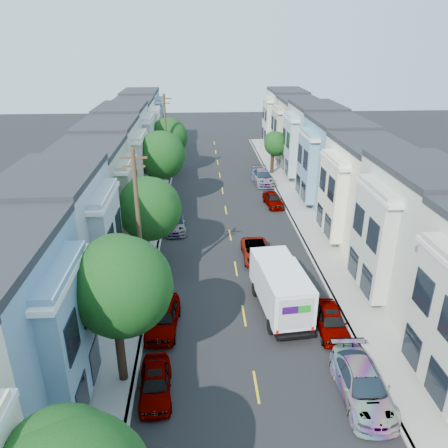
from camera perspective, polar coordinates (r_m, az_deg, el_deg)
name	(u,v)px	position (r m, az deg, el deg)	size (l,w,h in m)	color
ground	(244,316)	(27.67, 2.63, -11.89)	(160.00, 160.00, 0.00)	black
road_slab	(228,222)	(40.80, 0.50, 0.29)	(12.00, 70.00, 0.02)	black
curb_left	(163,223)	(40.85, -8.00, 0.18)	(0.30, 70.00, 0.15)	gray
curb_right	(292,220)	(41.60, 8.85, 0.56)	(0.30, 70.00, 0.15)	gray
sidewalk_left	(149,223)	(40.98, -9.81, 0.14)	(2.60, 70.00, 0.15)	gray
sidewalk_right	(305,219)	(41.89, 10.58, 0.60)	(2.60, 70.00, 0.15)	gray
centerline	(228,222)	(40.81, 0.50, 0.28)	(0.12, 70.00, 0.01)	gold
townhouse_row_left	(107,225)	(41.62, -15.00, -0.08)	(5.00, 70.00, 8.50)	#F5F0CB
townhouse_row_right	(345,219)	(42.98, 15.50, 0.61)	(5.00, 70.00, 8.50)	#F5F0CB
tree_b	(120,287)	(20.62, -13.45, -7.99)	(4.70, 4.70, 7.81)	black
tree_c	(148,209)	(31.86, -9.88, 1.93)	(4.64, 4.64, 6.86)	black
tree_d	(160,156)	(43.06, -8.34, 8.83)	(4.70, 4.70, 7.76)	black
tree_e	(168,137)	(54.79, -7.35, 11.20)	(4.66, 4.66, 7.02)	black
tree_far_r	(275,144)	(55.06, 6.72, 10.31)	(2.99, 2.99, 5.30)	black
utility_pole_near	(139,229)	(27.01, -11.03, -0.69)	(1.60, 0.26, 10.00)	#42301E
utility_pole_far	(166,138)	(51.76, -7.58, 11.03)	(1.60, 0.26, 10.00)	#42301E
fedex_truck	(280,287)	(27.40, 7.37, -8.14)	(2.49, 6.46, 3.10)	white
lead_sedan	(256,251)	(33.96, 4.20, -3.59)	(2.06, 4.47, 1.24)	black
parked_left_b	(155,383)	(22.49, -8.95, -19.85)	(1.53, 3.99, 1.29)	#132441
parked_left_c	(163,317)	(26.43, -7.99, -11.99)	(1.80, 4.71, 1.53)	gray
parked_left_d	(174,222)	(39.21, -6.52, 0.21)	(1.89, 4.50, 1.35)	#5B1E14
parked_right_a	(362,385)	(22.95, 17.60, -19.42)	(2.12, 5.06, 1.52)	slate
parked_right_b	(331,321)	(26.75, 13.81, -12.23)	(1.62, 4.23, 1.37)	#B4B3C0
parked_right_c	(273,200)	(44.82, 6.43, 3.19)	(1.57, 4.10, 1.33)	black
parked_right_d	(263,177)	(51.75, 5.10, 6.11)	(2.13, 5.08, 1.52)	black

